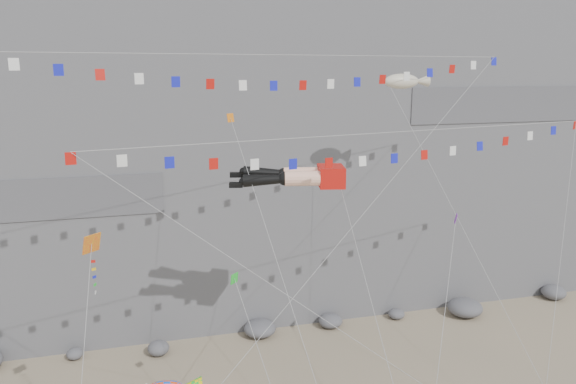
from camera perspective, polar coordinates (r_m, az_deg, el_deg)
The scene contains 10 objects.
cliff at distance 56.45m, azimuth -6.59°, elevation 16.45°, with size 80.00×28.00×50.00m, color slate.
talus_boulders at distance 46.36m, azimuth -2.88°, elevation -13.71°, with size 60.00×3.00×1.20m, color #5C5D61, non-canonical shape.
legs_kite at distance 32.07m, azimuth 1.19°, elevation 1.56°, with size 6.75×17.25×21.33m.
flag_banner_upper at distance 32.13m, azimuth 0.02°, elevation 13.70°, with size 30.83×15.17×28.56m.
flag_banner_lower at distance 31.17m, azimuth 9.31°, elevation 5.89°, with size 31.22×9.06×20.25m.
harlequin_kite at distance 26.92m, azimuth -19.33°, elevation -5.06°, with size 2.67×6.84×14.63m.
blimp_windsock at distance 39.22m, azimuth 11.48°, elevation 10.87°, with size 6.89×14.52×24.93m.
small_kite_a at distance 33.26m, azimuth -5.62°, elevation 6.77°, with size 3.93×16.64×24.39m.
small_kite_b at distance 34.47m, azimuth 16.64°, elevation -2.96°, with size 8.30×11.32×17.98m.
small_kite_c at distance 29.66m, azimuth -5.35°, elevation -9.08°, with size 3.11×12.44×15.78m.
Camera 1 is at (-8.76, -23.63, 21.12)m, focal length 35.00 mm.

